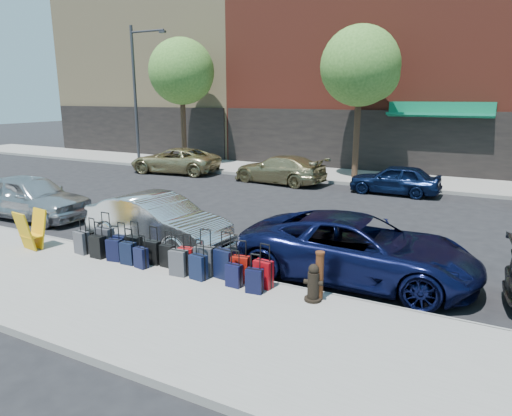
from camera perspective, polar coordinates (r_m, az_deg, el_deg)
The scene contains 38 objects.
ground at distance 15.12m, azimuth 0.48°, elevation -2.02°, with size 120.00×120.00×0.00m, color black.
sidewalk_near at distance 10.10m, azimuth -16.88°, elevation -10.48°, with size 60.00×4.00×0.15m, color gray.
sidewalk_far at distance 24.23m, azimuth 11.36°, elevation 3.92°, with size 60.00×4.00×0.15m, color gray.
curb_near at distance 11.49m, azimuth -9.83°, elevation -7.04°, with size 60.00×0.08×0.15m, color gray.
curb_far at distance 22.33m, azimuth 9.88°, elevation 3.16°, with size 60.00×0.08×0.15m, color gray.
building_left at distance 38.52m, azimuth -9.05°, elevation 19.41°, with size 15.00×12.12×16.00m.
tree_left at distance 27.88m, azimuth -9.04°, elevation 16.30°, with size 3.80×3.80×7.27m.
tree_center at distance 23.27m, azimuth 13.22°, elevation 16.64°, with size 3.80×3.80×7.27m.
streetlight at distance 29.17m, azimuth -14.63°, elevation 14.44°, with size 2.59×0.18×8.00m.
suitcase_front_0 at distance 12.77m, azimuth -19.89°, elevation -3.87°, with size 0.39×0.24×0.89m.
suitcase_front_1 at distance 12.48m, azimuth -18.35°, elevation -3.86°, with size 0.45×0.26×1.08m.
suitcase_front_2 at distance 12.12m, azimuth -16.52°, elevation -4.56°, with size 0.38×0.23×0.89m.
suitcase_front_3 at distance 11.77m, azimuth -15.02°, elevation -4.83°, with size 0.41×0.23×0.99m.
suitcase_front_4 at distance 11.38m, azimuth -12.78°, elevation -5.43°, with size 0.39×0.22×0.94m.
suitcase_front_5 at distance 11.13m, azimuth -10.98°, elevation -5.89°, with size 0.37×0.21×0.88m.
suitcase_front_6 at distance 10.88m, azimuth -8.70°, elevation -6.26°, with size 0.38×0.25×0.87m.
suitcase_front_7 at distance 10.50m, azimuth -6.45°, elevation -6.57°, with size 0.47×0.29×1.08m.
suitcase_front_8 at distance 10.27m, azimuth -3.99°, elevation -6.99°, with size 0.47×0.30×1.07m.
suitcase_front_9 at distance 10.09m, azimuth -1.96°, elevation -7.62°, with size 0.42×0.27×0.93m.
suitcase_front_10 at distance 9.79m, azimuth 0.91°, elevation -8.25°, with size 0.42×0.26×0.96m.
suitcase_back_0 at distance 12.65m, azimuth -20.94°, elevation -4.05°, with size 0.42×0.28×0.95m.
suitcase_back_1 at distance 12.20m, azimuth -19.17°, elevation -4.59°, with size 0.39×0.23×0.92m.
suitcase_back_2 at distance 11.84m, azimuth -17.25°, elevation -5.04°, with size 0.40×0.28×0.89m.
suitcase_back_3 at distance 11.53m, azimuth -15.68°, elevation -5.45°, with size 0.38×0.23×0.88m.
suitcase_back_4 at distance 11.22m, azimuth -14.18°, elevation -6.04°, with size 0.36×0.25×0.80m.
suitcase_back_6 at distance 10.57m, azimuth -9.64°, elevation -6.75°, with size 0.42×0.27×0.95m.
suitcase_back_7 at distance 10.29m, azimuth -7.22°, elevation -7.33°, with size 0.41×0.26×0.91m.
suitcase_back_9 at distance 9.86m, azimuth -2.78°, elevation -8.41°, with size 0.34×0.20×0.81m.
suitcase_back_10 at distance 9.55m, azimuth -0.20°, elevation -9.09°, with size 0.37×0.24×0.83m.
fire_hydrant at distance 9.24m, azimuth 7.18°, elevation -9.39°, with size 0.40×0.35×0.77m.
bollard at distance 9.24m, azimuth 7.93°, elevation -8.31°, with size 0.19×0.19×1.01m.
display_rack at distance 13.49m, azimuth -26.27°, elevation -2.52°, with size 0.66×0.71×1.04m.
car_near_0 at distance 17.47m, azimuth -26.33°, elevation 1.26°, with size 1.80×4.48×1.53m, color #B9BAC0.
car_near_1 at distance 13.01m, azimuth -12.19°, elevation -1.65°, with size 1.54×4.42×1.46m, color silver.
car_near_2 at distance 10.70m, azimuth 12.63°, elevation -4.97°, with size 2.47×5.35×1.49m, color #0C1138.
car_far_0 at distance 25.57m, azimuth -10.13°, elevation 5.88°, with size 2.28×4.95×1.38m, color tan.
car_far_1 at distance 22.19m, azimuth 2.95°, elevation 4.85°, with size 1.89×4.65×1.35m, color #998C5E.
car_far_2 at distance 20.51m, azimuth 16.97°, elevation 3.44°, with size 1.52×3.79×1.29m, color #0D183A.
Camera 1 is at (6.63, -12.95, 4.13)m, focal length 32.00 mm.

